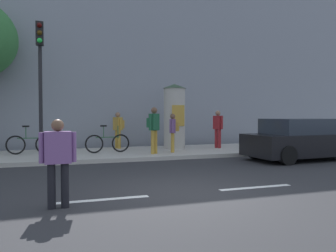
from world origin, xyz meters
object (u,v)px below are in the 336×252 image
Objects in this scene: traffic_light at (40,68)px; pedestrian_in_red_top at (118,127)px; pedestrian_near_pole at (154,126)px; pedestrian_tallest at (58,156)px; bicycle_leaning at (108,143)px; bicycle_upright at (30,144)px; pedestrian_in_dark_shirt at (173,129)px; pedestrian_with_backpack at (218,126)px; poster_column at (174,116)px; parked_car_silver at (304,140)px.

traffic_light reaches higher than pedestrian_in_red_top.
pedestrian_tallest is at bearing -119.96° from pedestrian_near_pole.
bicycle_leaning is 2.88m from bicycle_upright.
pedestrian_in_dark_shirt is 5.50m from bicycle_upright.
bicycle_upright is (-7.84, 0.12, -0.59)m from pedestrian_with_backpack.
poster_column is at bearing 2.47° from bicycle_upright.
pedestrian_with_backpack reaches higher than pedestrian_in_red_top.
pedestrian_in_red_top reaches higher than bicycle_leaning.
traffic_light is 4.89m from pedestrian_in_red_top.
pedestrian_in_dark_shirt is at bearing -159.02° from pedestrian_with_backpack.
pedestrian_in_red_top is (2.70, 8.74, 0.19)m from pedestrian_tallest.
traffic_light is at bearing -134.78° from pedestrian_in_red_top.
pedestrian_in_dark_shirt is (4.93, 0.94, -2.08)m from traffic_light.
pedestrian_with_backpack is at bearing -16.44° from pedestrian_in_red_top.
pedestrian_in_red_top is at bearing 45.22° from traffic_light.
traffic_light is 5.44m from pedestrian_in_dark_shirt.
pedestrian_with_backpack is 3.97m from parked_car_silver.
pedestrian_tallest is at bearing -85.52° from traffic_light.
pedestrian_with_backpack is 2.65m from pedestrian_in_dark_shirt.
pedestrian_tallest is 1.02× the size of pedestrian_in_dark_shirt.
bicycle_upright is at bearing 171.83° from bicycle_leaning.
pedestrian_tallest is 9.49m from parked_car_silver.
bicycle_leaning is at bearing -176.73° from pedestrian_with_backpack.
poster_column is at bearing 57.37° from pedestrian_tallest.
pedestrian_near_pole is 1.01× the size of bicycle_leaning.
pedestrian_near_pole is 5.58m from parked_car_silver.
pedestrian_tallest is 0.93× the size of pedestrian_with_backpack.
pedestrian_in_red_top is (-2.33, 0.88, -0.48)m from poster_column.
poster_column is 2.19m from pedestrian_near_pole.
pedestrian_with_backpack is (3.37, 1.24, -0.08)m from pedestrian_near_pole.
pedestrian_with_backpack reaches higher than bicycle_leaning.
traffic_light reaches higher than pedestrian_with_backpack.
pedestrian_with_backpack reaches higher than bicycle_upright.
traffic_light is at bearing -170.75° from pedestrian_near_pole.
pedestrian_in_dark_shirt is (0.90, 0.29, -0.14)m from pedestrian_near_pole.
pedestrian_in_dark_shirt is at bearing 17.78° from pedestrian_near_pole.
bicycle_upright is at bearing -162.33° from pedestrian_in_red_top.
bicycle_leaning is at bearing 74.60° from pedestrian_tallest.
poster_column is at bearing 12.29° from bicycle_leaning.
pedestrian_tallest is (0.44, -5.58, -2.23)m from traffic_light.
pedestrian_in_dark_shirt is 4.92m from parked_car_silver.
bicycle_leaning is (1.98, 7.19, -0.38)m from pedestrian_tallest.
bicycle_upright is at bearing 179.09° from pedestrian_with_backpack.
pedestrian_with_backpack is 5.03m from bicycle_leaning.
bicycle_leaning is at bearing -167.71° from poster_column.
pedestrian_in_red_top reaches higher than parked_car_silver.
pedestrian_near_pole is at bearing -131.56° from poster_column.
pedestrian_in_dark_shirt is 0.34× the size of parked_car_silver.
pedestrian_near_pole reaches higher than pedestrian_in_dark_shirt.
pedestrian_in_dark_shirt is 2.85m from pedestrian_in_red_top.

